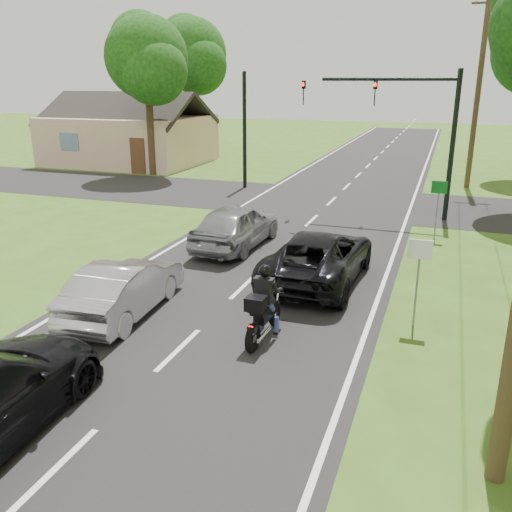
{
  "coord_description": "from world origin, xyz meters",
  "views": [
    {
      "loc": [
        5.07,
        -9.35,
        5.56
      ],
      "look_at": [
        0.72,
        3.0,
        1.3
      ],
      "focal_mm": 38.0,
      "sensor_mm": 36.0,
      "label": 1
    }
  ],
  "objects_px": {
    "sign_green": "(439,196)",
    "silver_sedan": "(124,288)",
    "utility_pole_far": "(478,90)",
    "sign_white": "(419,262)",
    "dark_suv": "(319,256)",
    "motorcycle_rider": "(263,310)",
    "silver_suv": "(236,225)",
    "traffic_signal": "(407,117)"
  },
  "relations": [
    {
      "from": "sign_green",
      "to": "silver_sedan",
      "type": "bearing_deg",
      "value": -125.9
    },
    {
      "from": "utility_pole_far",
      "to": "sign_white",
      "type": "distance_m",
      "value": 19.39
    },
    {
      "from": "silver_sedan",
      "to": "utility_pole_far",
      "type": "bearing_deg",
      "value": -115.92
    },
    {
      "from": "dark_suv",
      "to": "utility_pole_far",
      "type": "height_order",
      "value": "utility_pole_far"
    },
    {
      "from": "sign_green",
      "to": "motorcycle_rider",
      "type": "bearing_deg",
      "value": -108.76
    },
    {
      "from": "utility_pole_far",
      "to": "sign_green",
      "type": "relative_size",
      "value": 4.71
    },
    {
      "from": "silver_suv",
      "to": "dark_suv",
      "type": "bearing_deg",
      "value": 149.0
    },
    {
      "from": "silver_suv",
      "to": "utility_pole_far",
      "type": "height_order",
      "value": "utility_pole_far"
    },
    {
      "from": "silver_sedan",
      "to": "traffic_signal",
      "type": "distance_m",
      "value": 14.26
    },
    {
      "from": "silver_sedan",
      "to": "sign_white",
      "type": "relative_size",
      "value": 1.94
    },
    {
      "from": "silver_sedan",
      "to": "motorcycle_rider",
      "type": "bearing_deg",
      "value": 173.69
    },
    {
      "from": "silver_sedan",
      "to": "silver_suv",
      "type": "relative_size",
      "value": 0.91
    },
    {
      "from": "silver_sedan",
      "to": "traffic_signal",
      "type": "bearing_deg",
      "value": -117.27
    },
    {
      "from": "sign_white",
      "to": "silver_sedan",
      "type": "bearing_deg",
      "value": -165.99
    },
    {
      "from": "dark_suv",
      "to": "utility_pole_far",
      "type": "relative_size",
      "value": 0.52
    },
    {
      "from": "traffic_signal",
      "to": "sign_white",
      "type": "relative_size",
      "value": 3.0
    },
    {
      "from": "silver_suv",
      "to": "motorcycle_rider",
      "type": "bearing_deg",
      "value": 118.89
    },
    {
      "from": "dark_suv",
      "to": "silver_suv",
      "type": "distance_m",
      "value": 4.16
    },
    {
      "from": "silver_sedan",
      "to": "dark_suv",
      "type": "bearing_deg",
      "value": -139.51
    },
    {
      "from": "silver_sedan",
      "to": "sign_green",
      "type": "xyz_separation_m",
      "value": [
        7.02,
        9.7,
        0.91
      ]
    },
    {
      "from": "traffic_signal",
      "to": "sign_white",
      "type": "xyz_separation_m",
      "value": [
        1.36,
        -11.02,
        -2.54
      ]
    },
    {
      "from": "traffic_signal",
      "to": "utility_pole_far",
      "type": "xyz_separation_m",
      "value": [
        2.86,
        8.0,
        0.95
      ]
    },
    {
      "from": "sign_white",
      "to": "sign_green",
      "type": "relative_size",
      "value": 1.0
    },
    {
      "from": "silver_suv",
      "to": "sign_green",
      "type": "xyz_separation_m",
      "value": [
        6.5,
        3.48,
        0.82
      ]
    },
    {
      "from": "motorcycle_rider",
      "to": "silver_sedan",
      "type": "relative_size",
      "value": 0.5
    },
    {
      "from": "sign_white",
      "to": "sign_green",
      "type": "bearing_deg",
      "value": 88.57
    },
    {
      "from": "utility_pole_far",
      "to": "motorcycle_rider",
      "type": "bearing_deg",
      "value": -102.55
    },
    {
      "from": "motorcycle_rider",
      "to": "traffic_signal",
      "type": "height_order",
      "value": "traffic_signal"
    },
    {
      "from": "traffic_signal",
      "to": "utility_pole_far",
      "type": "distance_m",
      "value": 8.55
    },
    {
      "from": "sign_green",
      "to": "traffic_signal",
      "type": "bearing_deg",
      "value": 117.38
    },
    {
      "from": "dark_suv",
      "to": "traffic_signal",
      "type": "height_order",
      "value": "traffic_signal"
    },
    {
      "from": "motorcycle_rider",
      "to": "traffic_signal",
      "type": "xyz_separation_m",
      "value": [
        1.78,
        12.87,
        3.44
      ]
    },
    {
      "from": "silver_sedan",
      "to": "silver_suv",
      "type": "distance_m",
      "value": 6.25
    },
    {
      "from": "motorcycle_rider",
      "to": "dark_suv",
      "type": "bearing_deg",
      "value": 87.7
    },
    {
      "from": "motorcycle_rider",
      "to": "sign_green",
      "type": "xyz_separation_m",
      "value": [
        3.35,
        9.85,
        0.9
      ]
    },
    {
      "from": "silver_suv",
      "to": "traffic_signal",
      "type": "relative_size",
      "value": 0.71
    },
    {
      "from": "silver_sedan",
      "to": "sign_white",
      "type": "bearing_deg",
      "value": -170.03
    },
    {
      "from": "utility_pole_far",
      "to": "traffic_signal",
      "type": "bearing_deg",
      "value": -109.68
    },
    {
      "from": "silver_sedan",
      "to": "sign_white",
      "type": "xyz_separation_m",
      "value": [
        6.82,
        1.7,
        0.91
      ]
    },
    {
      "from": "silver_suv",
      "to": "utility_pole_far",
      "type": "xyz_separation_m",
      "value": [
        7.8,
        14.5,
        4.3
      ]
    },
    {
      "from": "utility_pole_far",
      "to": "dark_suv",
      "type": "bearing_deg",
      "value": -104.46
    },
    {
      "from": "utility_pole_far",
      "to": "sign_white",
      "type": "bearing_deg",
      "value": -94.51
    }
  ]
}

